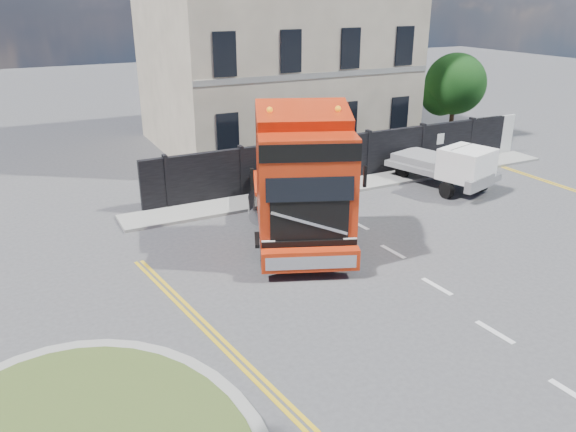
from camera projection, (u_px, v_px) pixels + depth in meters
ground at (339, 305)px, 14.67m from camera, size 120.00×120.00×0.00m
hoarding_fence at (359, 156)px, 24.53m from camera, size 18.80×0.25×2.00m
georgian_building at (273, 32)px, 28.77m from camera, size 12.30×10.30×12.80m
tree at (452, 87)px, 29.64m from camera, size 3.20×3.20×4.80m
pavement_far at (359, 184)px, 23.89m from camera, size 20.00×1.60×0.12m
truck at (302, 186)px, 17.56m from camera, size 5.35×7.89×4.44m
flatbed_pickup at (456, 167)px, 22.87m from camera, size 3.01×4.95×1.90m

